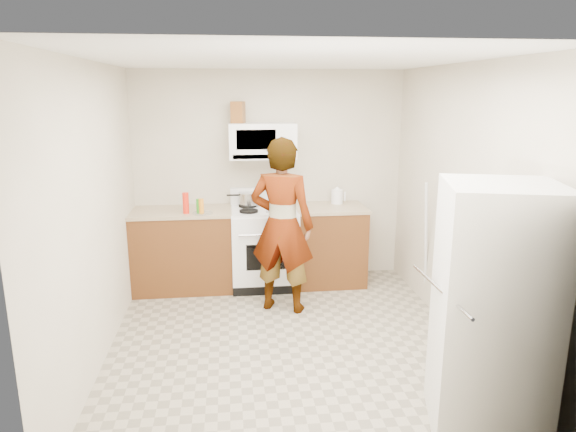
{
  "coord_description": "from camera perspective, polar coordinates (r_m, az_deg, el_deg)",
  "views": [
    {
      "loc": [
        -0.5,
        -4.28,
        2.25
      ],
      "look_at": [
        0.07,
        0.55,
        1.06
      ],
      "focal_mm": 32.0,
      "sensor_mm": 36.0,
      "label": 1
    }
  ],
  "objects": [
    {
      "name": "floor",
      "position": [
        4.87,
        -0.07,
        -13.86
      ],
      "size": [
        3.6,
        3.6,
        0.0
      ],
      "primitive_type": "plane",
      "color": "gray",
      "rests_on": "ground"
    },
    {
      "name": "back_wall",
      "position": [
        6.18,
        -2.02,
        4.37
      ],
      "size": [
        3.2,
        0.02,
        2.5
      ],
      "primitive_type": "cube",
      "color": "beige",
      "rests_on": "floor"
    },
    {
      "name": "right_wall",
      "position": [
        4.87,
        18.85,
        1.09
      ],
      "size": [
        0.02,
        3.6,
        2.5
      ],
      "primitive_type": "cube",
      "color": "beige",
      "rests_on": "floor"
    },
    {
      "name": "cabinet_left",
      "position": [
        6.07,
        -11.56,
        -3.84
      ],
      "size": [
        1.12,
        0.62,
        0.9
      ],
      "primitive_type": "cube",
      "color": "#613017",
      "rests_on": "floor"
    },
    {
      "name": "counter_left",
      "position": [
        5.95,
        -11.78,
        0.46
      ],
      "size": [
        1.14,
        0.64,
        0.03
      ],
      "primitive_type": "cube",
      "color": "gray",
      "rests_on": "cabinet_left"
    },
    {
      "name": "cabinet_right",
      "position": [
        6.16,
        4.61,
        -3.34
      ],
      "size": [
        0.8,
        0.62,
        0.9
      ],
      "primitive_type": "cube",
      "color": "#613017",
      "rests_on": "floor"
    },
    {
      "name": "counter_right",
      "position": [
        6.04,
        4.69,
        0.91
      ],
      "size": [
        0.82,
        0.64,
        0.03
      ],
      "primitive_type": "cube",
      "color": "gray",
      "rests_on": "cabinet_right"
    },
    {
      "name": "gas_range",
      "position": [
        6.04,
        -2.66,
        -3.3
      ],
      "size": [
        0.76,
        0.65,
        1.13
      ],
      "color": "white",
      "rests_on": "floor"
    },
    {
      "name": "microwave",
      "position": [
        5.93,
        -2.88,
        8.36
      ],
      "size": [
        0.76,
        0.38,
        0.4
      ],
      "primitive_type": "cube",
      "color": "white",
      "rests_on": "back_wall"
    },
    {
      "name": "person",
      "position": [
        5.25,
        -0.68,
        -1.1
      ],
      "size": [
        0.78,
        0.65,
        1.82
      ],
      "primitive_type": "imported",
      "rotation": [
        0.0,
        0.0,
        2.76
      ],
      "color": "tan",
      "rests_on": "floor"
    },
    {
      "name": "fridge",
      "position": [
        3.67,
        21.76,
        -9.81
      ],
      "size": [
        0.86,
        0.86,
        1.7
      ],
      "primitive_type": "cube",
      "rotation": [
        0.0,
        0.0,
        -0.27
      ],
      "color": "beige",
      "rests_on": "floor"
    },
    {
      "name": "kettle",
      "position": [
        6.19,
        5.48,
        2.16
      ],
      "size": [
        0.15,
        0.15,
        0.17
      ],
      "primitive_type": "cylinder",
      "rotation": [
        0.0,
        0.0,
        0.07
      ],
      "color": "white",
      "rests_on": "counter_right"
    },
    {
      "name": "jug",
      "position": [
        5.92,
        -5.58,
        11.4
      ],
      "size": [
        0.17,
        0.17,
        0.24
      ],
      "primitive_type": "cube",
      "rotation": [
        0.0,
        0.0,
        -0.28
      ],
      "color": "brown",
      "rests_on": "microwave"
    },
    {
      "name": "saucepan",
      "position": [
        6.07,
        -4.33,
        1.96
      ],
      "size": [
        0.27,
        0.27,
        0.13
      ],
      "primitive_type": "cylinder",
      "rotation": [
        0.0,
        0.0,
        0.1
      ],
      "color": "#AEAFB2",
      "rests_on": "gas_range"
    },
    {
      "name": "tray",
      "position": [
        5.79,
        -1.16,
        0.76
      ],
      "size": [
        0.27,
        0.2,
        0.05
      ],
      "primitive_type": "cube",
      "rotation": [
        0.0,
        0.0,
        -0.17
      ],
      "color": "silver",
      "rests_on": "gas_range"
    },
    {
      "name": "bottle_spray",
      "position": [
        5.76,
        -11.29,
        1.42
      ],
      "size": [
        0.09,
        0.09,
        0.23
      ],
      "primitive_type": "cylinder",
      "rotation": [
        0.0,
        0.0,
        0.33
      ],
      "color": "red",
      "rests_on": "counter_left"
    },
    {
      "name": "bottle_hot_sauce",
      "position": [
        5.71,
        -9.6,
        1.06
      ],
      "size": [
        0.06,
        0.06,
        0.17
      ],
      "primitive_type": "cylinder",
      "rotation": [
        0.0,
        0.0,
        -0.06
      ],
      "color": "orange",
      "rests_on": "counter_left"
    },
    {
      "name": "bottle_green_cap",
      "position": [
        5.74,
        -9.91,
        1.07
      ],
      "size": [
        0.05,
        0.05,
        0.16
      ],
      "primitive_type": "cylinder",
      "rotation": [
        0.0,
        0.0,
        0.05
      ],
      "color": "#258518",
      "rests_on": "counter_left"
    },
    {
      "name": "pot_lid",
      "position": [
        5.74,
        -9.45,
        0.32
      ],
      "size": [
        0.29,
        0.29,
        0.01
      ],
      "primitive_type": "cylinder",
      "rotation": [
        0.0,
        0.0,
        0.38
      ],
      "color": "silver",
      "rests_on": "counter_left"
    },
    {
      "name": "broom",
      "position": [
        5.62,
        15.07,
        -2.98
      ],
      "size": [
        0.2,
        0.25,
        1.35
      ],
      "primitive_type": "cylinder",
      "rotation": [
        0.14,
        -0.14,
        0.14
      ],
      "color": "silver",
      "rests_on": "floor"
    }
  ]
}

